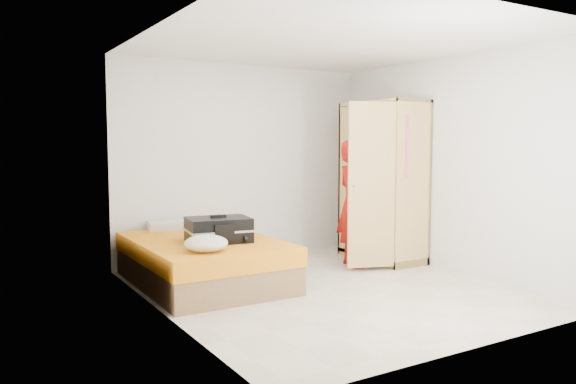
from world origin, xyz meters
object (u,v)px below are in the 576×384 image
suitcase (219,230)px  person (353,203)px  wardrobe (381,186)px  bed (204,261)px  round_cushion (206,243)px

suitcase → person: bearing=12.7°
wardrobe → person: 0.56m
bed → suitcase: 0.45m
bed → round_cushion: (-0.25, -0.67, 0.33)m
bed → person: (1.98, -0.11, 0.55)m
bed → suitcase: bearing=-72.1°
round_cushion → wardrobe: bearing=13.0°
person → bed: bearing=99.7°
suitcase → round_cushion: 0.55m
suitcase → round_cushion: bearing=-117.7°
wardrobe → round_cushion: (-2.76, -0.64, -0.42)m
round_cushion → person: bearing=14.2°
suitcase → round_cushion: suitcase is taller
bed → person: size_ratio=1.27×
bed → suitcase: suitcase is taller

